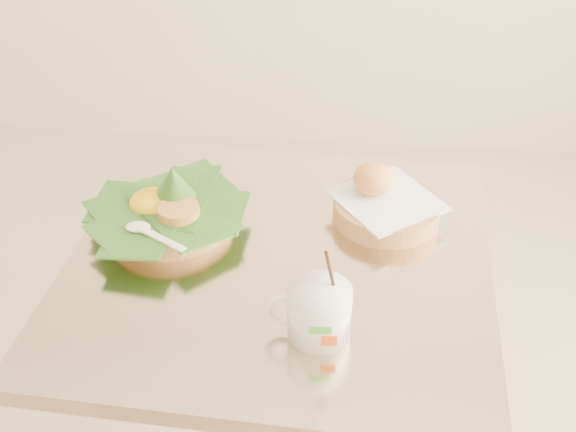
# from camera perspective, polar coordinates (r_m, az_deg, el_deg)

# --- Properties ---
(cafe_table) EXTENTS (0.74, 0.74, 0.75)m
(cafe_table) POSITION_cam_1_polar(r_m,az_deg,el_deg) (1.36, -0.59, -10.50)
(cafe_table) COLOR gray
(cafe_table) RESTS_ON floor
(rice_basket) EXTENTS (0.27, 0.27, 0.14)m
(rice_basket) POSITION_cam_1_polar(r_m,az_deg,el_deg) (1.28, -9.42, 0.63)
(rice_basket) COLOR #AE8B4A
(rice_basket) RESTS_ON cafe_table
(bread_basket) EXTENTS (0.23, 0.23, 0.10)m
(bread_basket) POSITION_cam_1_polar(r_m,az_deg,el_deg) (1.30, 7.60, 0.97)
(bread_basket) COLOR #AE8B4A
(bread_basket) RESTS_ON cafe_table
(coffee_mug) EXTENTS (0.13, 0.10, 0.16)m
(coffee_mug) POSITION_cam_1_polar(r_m,az_deg,el_deg) (1.05, 2.36, -7.45)
(coffee_mug) COLOR white
(coffee_mug) RESTS_ON cafe_table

